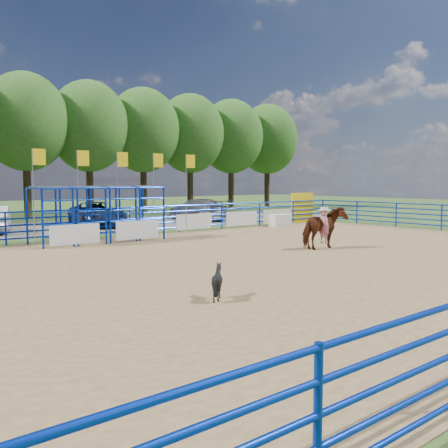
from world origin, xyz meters
The scene contains 11 objects.
ground centered at (0.00, 0.00, 0.00)m, with size 120.00×120.00×0.00m, color #456327.
arena_dirt centered at (0.00, 0.00, 0.01)m, with size 30.00×20.00×0.02m, color #A28251.
gravel_strip centered at (0.00, 17.00, 0.01)m, with size 40.00×10.00×0.01m, color #65635A.
announcer_table centered at (9.78, 8.99, 0.39)m, with size 1.38×0.64×0.73m, color silver.
horse_and_rider centered at (3.88, 0.64, 0.95)m, with size 2.05×0.95×2.42m.
calf centered at (-4.91, -3.44, 0.43)m, with size 0.67×0.75×0.83m, color black.
car_c centered at (1.11, 16.27, 0.76)m, with size 2.49×5.40×1.50m, color #151A35.
car_d centered at (8.77, 16.24, 0.77)m, with size 2.13×5.24×1.52m, color #535356.
perimeter_fence centered at (0.00, 0.00, 0.75)m, with size 30.10×20.10×1.50m.
chute_assembly centered at (-1.90, 8.84, 1.26)m, with size 19.32×2.41×4.20m.
treeline centered at (0.00, 26.00, 7.53)m, with size 56.40×6.40×11.24m.
Camera 1 is at (-12.13, -12.63, 2.83)m, focal length 40.00 mm.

